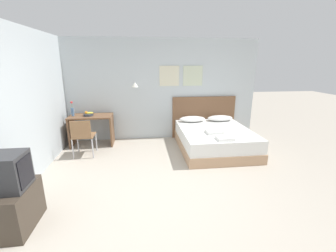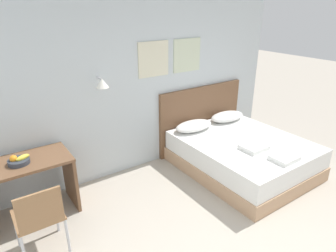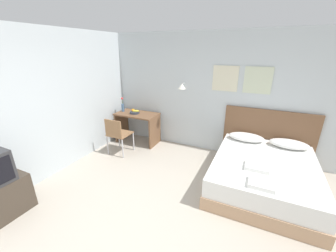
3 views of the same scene
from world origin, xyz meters
name	(u,v)px [view 3 (image 3 of 3)]	position (x,y,z in m)	size (l,w,h in m)	color
ground_plane	(139,244)	(0.00, 0.00, 0.00)	(24.00, 24.00, 0.00)	#B2A899
wall_back	(208,94)	(0.01, 2.95, 1.33)	(5.47, 0.31, 2.65)	silver
bed	(263,174)	(1.32, 1.88, 0.26)	(1.64, 1.97, 0.52)	tan
headboard	(267,136)	(1.32, 2.89, 0.57)	(1.76, 0.06, 1.14)	brown
pillow_left	(246,137)	(0.93, 2.63, 0.59)	(0.69, 0.37, 0.14)	white
pillow_right	(289,144)	(1.70, 2.63, 0.59)	(0.69, 0.37, 0.14)	white
folded_towel_near_foot	(257,166)	(1.20, 1.58, 0.55)	(0.35, 0.31, 0.06)	white
folded_towel_mid_bed	(262,184)	(1.28, 1.13, 0.55)	(0.34, 0.29, 0.06)	white
desk	(137,123)	(-1.67, 2.58, 0.52)	(1.04, 0.59, 0.77)	brown
desk_chair	(117,133)	(-1.71, 1.81, 0.52)	(0.46, 0.46, 0.86)	#8E6642
fruit_bowl	(135,112)	(-1.72, 2.55, 0.81)	(0.25, 0.24, 0.12)	#333842
flower_vase	(123,106)	(-2.09, 2.58, 0.91)	(0.07, 0.07, 0.37)	#4C7099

